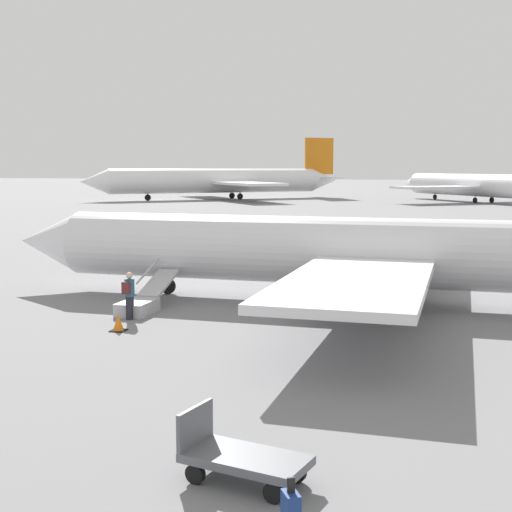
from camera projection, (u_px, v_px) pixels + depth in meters
The scene contains 9 objects.
ground_plane at pixel (348, 303), 29.03m from camera, with size 600.00×600.00×0.00m, color slate.
airplane_main at pixel (374, 251), 28.49m from camera, with size 31.17×23.47×7.25m.
airplane_far_left at pixel (475, 185), 112.61m from camera, with size 26.84×33.98×9.24m.
airplane_taxiing_distant at pixel (221, 181), 123.51m from camera, with size 40.64×34.09×10.88m.
boarding_stairs at pixel (142, 302), 27.29m from camera, with size 1.17×4.06×1.77m.
passenger at pixel (129, 292), 25.83m from camera, with size 0.36×0.55×1.74m.
luggage_cart at pixel (240, 456), 12.52m from camera, with size 2.40×1.61×1.22m.
suitcase at pixel (291, 512), 10.77m from camera, with size 0.37×0.42×0.88m.
traffic_cone_near_stairs at pixel (118, 323), 24.13m from camera, with size 0.51×0.51×0.56m.
Camera 1 is at (-3.20, 28.64, 5.51)m, focal length 50.00 mm.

